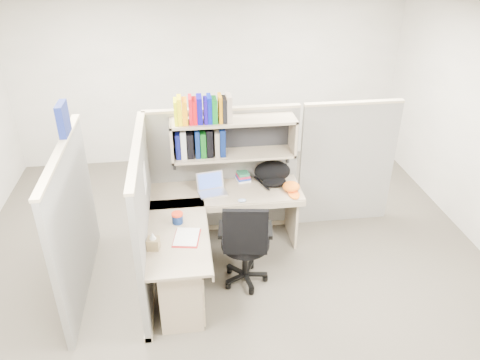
{
  "coord_description": "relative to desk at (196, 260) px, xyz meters",
  "views": [
    {
      "loc": [
        -0.45,
        -4.08,
        3.46
      ],
      "look_at": [
        0.12,
        0.25,
        1.05
      ],
      "focal_mm": 35.0,
      "sensor_mm": 36.0,
      "label": 1
    }
  ],
  "objects": [
    {
      "name": "mouse",
      "position": [
        0.56,
        0.6,
        0.31
      ],
      "size": [
        0.11,
        0.09,
        0.04
      ],
      "primitive_type": "ellipsoid",
      "rotation": [
        0.0,
        0.0,
        -0.29
      ],
      "color": "#94ABD2",
      "rests_on": "desk"
    },
    {
      "name": "desk",
      "position": [
        0.0,
        0.0,
        0.0
      ],
      "size": [
        1.74,
        1.75,
        0.73
      ],
      "color": "gray",
      "rests_on": "ground"
    },
    {
      "name": "snack_canister",
      "position": [
        -0.16,
        0.28,
        0.35
      ],
      "size": [
        0.12,
        0.12,
        0.12
      ],
      "color": "navy",
      "rests_on": "desk"
    },
    {
      "name": "task_chair",
      "position": [
        0.52,
        0.08,
        -0.06
      ],
      "size": [
        0.59,
        0.54,
        1.07
      ],
      "color": "black",
      "rests_on": "ground"
    },
    {
      "name": "backpack",
      "position": [
        0.98,
        0.97,
        0.42
      ],
      "size": [
        0.45,
        0.36,
        0.26
      ],
      "primitive_type": null,
      "rotation": [
        0.0,
        0.0,
        0.05
      ],
      "color": "black",
      "rests_on": "desk"
    },
    {
      "name": "book_stack",
      "position": [
        0.63,
        1.12,
        0.34
      ],
      "size": [
        0.19,
        0.24,
        0.1
      ],
      "primitive_type": null,
      "rotation": [
        0.0,
        0.0,
        0.16
      ],
      "color": "gray",
      "rests_on": "desk"
    },
    {
      "name": "tissue_box",
      "position": [
        -0.39,
        -0.13,
        0.38
      ],
      "size": [
        0.13,
        0.13,
        0.18
      ],
      "primitive_type": null,
      "rotation": [
        0.0,
        0.0,
        -0.14
      ],
      "color": "#907A51",
      "rests_on": "desk"
    },
    {
      "name": "orange_cap",
      "position": [
        1.15,
        0.77,
        0.35
      ],
      "size": [
        0.22,
        0.25,
        0.11
      ],
      "primitive_type": null,
      "rotation": [
        0.0,
        0.0,
        0.1
      ],
      "color": "orange",
      "rests_on": "desk"
    },
    {
      "name": "laptop",
      "position": [
        0.25,
        0.83,
        0.4
      ],
      "size": [
        0.36,
        0.36,
        0.23
      ],
      "primitive_type": null,
      "rotation": [
        0.0,
        0.0,
        0.18
      ],
      "color": "silver",
      "rests_on": "desk"
    },
    {
      "name": "ground",
      "position": [
        0.41,
        0.29,
        -0.44
      ],
      "size": [
        6.0,
        6.0,
        0.0
      ],
      "primitive_type": "plane",
      "color": "#38342B",
      "rests_on": "ground"
    },
    {
      "name": "loose_paper",
      "position": [
        -0.08,
        0.02,
        0.29
      ],
      "size": [
        0.28,
        0.34,
        0.0
      ],
      "primitive_type": null,
      "rotation": [
        0.0,
        0.0,
        -0.17
      ],
      "color": "white",
      "rests_on": "desk"
    },
    {
      "name": "cubicle",
      "position": [
        0.04,
        0.74,
        0.47
      ],
      "size": [
        3.79,
        1.84,
        1.95
      ],
      "color": "#63635E",
      "rests_on": "ground"
    },
    {
      "name": "paper_cup",
      "position": [
        0.33,
        0.99,
        0.34
      ],
      "size": [
        0.09,
        0.09,
        0.1
      ],
      "primitive_type": "cylinder",
      "rotation": [
        0.0,
        0.0,
        0.34
      ],
      "color": "silver",
      "rests_on": "desk"
    },
    {
      "name": "room_shell",
      "position": [
        0.41,
        0.29,
        1.18
      ],
      "size": [
        6.0,
        6.0,
        6.0
      ],
      "color": "#B0AB9E",
      "rests_on": "ground"
    }
  ]
}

